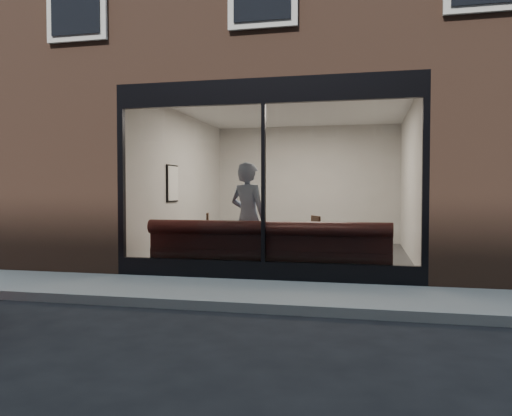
% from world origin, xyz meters
% --- Properties ---
extents(ground, '(120.00, 120.00, 0.00)m').
position_xyz_m(ground, '(0.00, 0.00, 0.00)').
color(ground, black).
rests_on(ground, ground).
extents(sidewalk_near, '(40.00, 2.00, 0.01)m').
position_xyz_m(sidewalk_near, '(0.00, 1.00, 0.01)').
color(sidewalk_near, gray).
rests_on(sidewalk_near, ground).
extents(kerb_near, '(40.00, 0.10, 0.12)m').
position_xyz_m(kerb_near, '(0.00, -0.05, 0.06)').
color(kerb_near, gray).
rests_on(kerb_near, ground).
extents(host_building_pier_left, '(2.50, 12.00, 3.20)m').
position_xyz_m(host_building_pier_left, '(-3.75, 8.00, 1.60)').
color(host_building_pier_left, brown).
rests_on(host_building_pier_left, ground).
extents(host_building_pier_right, '(2.50, 12.00, 3.20)m').
position_xyz_m(host_building_pier_right, '(3.75, 8.00, 1.60)').
color(host_building_pier_right, brown).
rests_on(host_building_pier_right, ground).
extents(host_building_backfill, '(5.00, 6.00, 3.20)m').
position_xyz_m(host_building_backfill, '(0.00, 11.00, 1.60)').
color(host_building_backfill, brown).
rests_on(host_building_backfill, ground).
extents(cafe_floor, '(6.00, 6.00, 0.00)m').
position_xyz_m(cafe_floor, '(0.00, 5.00, 0.02)').
color(cafe_floor, '#2D2D30').
rests_on(cafe_floor, ground).
extents(cafe_ceiling, '(6.00, 6.00, 0.00)m').
position_xyz_m(cafe_ceiling, '(0.00, 5.00, 3.19)').
color(cafe_ceiling, white).
rests_on(cafe_ceiling, host_building_upper).
extents(cafe_wall_back, '(5.00, 0.00, 5.00)m').
position_xyz_m(cafe_wall_back, '(0.00, 7.99, 1.60)').
color(cafe_wall_back, beige).
rests_on(cafe_wall_back, ground).
extents(cafe_wall_left, '(0.00, 6.00, 6.00)m').
position_xyz_m(cafe_wall_left, '(-2.49, 5.00, 1.60)').
color(cafe_wall_left, beige).
rests_on(cafe_wall_left, ground).
extents(cafe_wall_right, '(0.00, 6.00, 6.00)m').
position_xyz_m(cafe_wall_right, '(2.49, 5.00, 1.60)').
color(cafe_wall_right, beige).
rests_on(cafe_wall_right, ground).
extents(storefront_kick, '(5.00, 0.10, 0.30)m').
position_xyz_m(storefront_kick, '(0.00, 2.05, 0.15)').
color(storefront_kick, black).
rests_on(storefront_kick, ground).
extents(storefront_header, '(5.00, 0.10, 0.40)m').
position_xyz_m(storefront_header, '(0.00, 2.05, 3.00)').
color(storefront_header, black).
rests_on(storefront_header, host_building_upper).
extents(storefront_mullion, '(0.06, 0.10, 2.50)m').
position_xyz_m(storefront_mullion, '(0.00, 2.05, 1.55)').
color(storefront_mullion, black).
rests_on(storefront_mullion, storefront_kick).
extents(storefront_glass, '(4.80, 0.00, 4.80)m').
position_xyz_m(storefront_glass, '(0.00, 2.02, 1.55)').
color(storefront_glass, white).
rests_on(storefront_glass, storefront_kick).
extents(banquette, '(4.00, 0.55, 0.45)m').
position_xyz_m(banquette, '(0.00, 2.45, 0.23)').
color(banquette, '#3D1A16').
rests_on(banquette, cafe_floor).
extents(person, '(0.82, 0.69, 1.92)m').
position_xyz_m(person, '(-0.41, 2.70, 0.96)').
color(person, '#9DAFCD').
rests_on(person, cafe_floor).
extents(cafe_table_left, '(0.88, 0.88, 0.04)m').
position_xyz_m(cafe_table_left, '(-0.87, 3.30, 0.74)').
color(cafe_table_left, black).
rests_on(cafe_table_left, cafe_floor).
extents(cafe_table_right, '(0.83, 0.83, 0.04)m').
position_xyz_m(cafe_table_right, '(0.98, 3.13, 0.74)').
color(cafe_table_right, black).
rests_on(cafe_table_right, cafe_floor).
extents(cafe_chair_left, '(0.49, 0.49, 0.04)m').
position_xyz_m(cafe_chair_left, '(-1.89, 4.41, 0.24)').
color(cafe_chair_left, black).
rests_on(cafe_chair_left, cafe_floor).
extents(cafe_chair_right, '(0.59, 0.59, 0.04)m').
position_xyz_m(cafe_chair_right, '(0.48, 3.72, 0.24)').
color(cafe_chair_right, black).
rests_on(cafe_chair_right, cafe_floor).
extents(wall_poster, '(0.02, 0.55, 0.73)m').
position_xyz_m(wall_poster, '(-2.45, 4.36, 1.58)').
color(wall_poster, white).
rests_on(wall_poster, cafe_wall_left).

